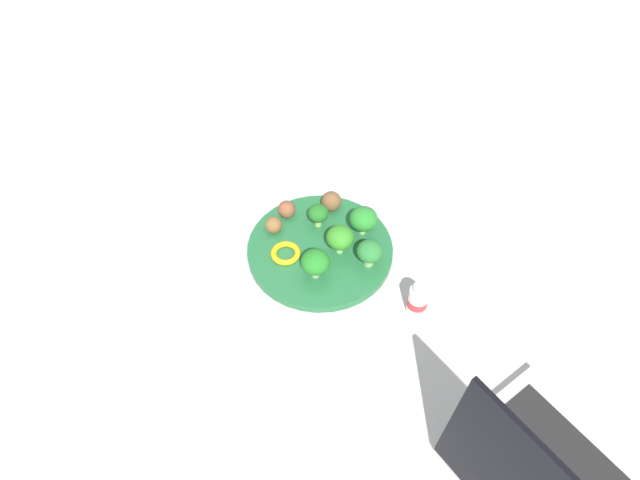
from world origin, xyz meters
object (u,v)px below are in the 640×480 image
broccoli_floret_mid_right (315,262)px  fork (217,197)px  yogurt_bottle (418,300)px  meatball_front_left (274,225)px  broccoli_floret_front_left (363,219)px  pepper_ring_front_left (286,253)px  meatball_far_rim (287,209)px  plate (320,249)px  broccoli_floret_mid_left (340,238)px  knife (208,208)px  napkin (210,203)px  broccoli_floret_front_right (370,251)px  meatball_mid_left (331,201)px  broccoli_floret_near_rim (318,214)px

broccoli_floret_mid_right → fork: bearing=159.1°
broccoli_floret_mid_right → yogurt_bottle: broccoli_floret_mid_right is taller
broccoli_floret_mid_right → meatball_front_left: (-0.12, 0.07, -0.02)m
broccoli_floret_front_left → pepper_ring_front_left: (-0.11, -0.11, -0.03)m
meatball_far_rim → broccoli_floret_front_left: bearing=7.6°
plate → broccoli_floret_mid_left: broccoli_floret_mid_left is taller
broccoli_floret_front_left → meatball_far_rim: (-0.15, -0.02, -0.02)m
plate → knife: (-0.26, 0.01, -0.00)m
meatball_far_rim → knife: size_ratio=0.24×
meatball_far_rim → napkin: meatball_far_rim is taller
broccoli_floret_mid_left → yogurt_bottle: (0.17, -0.06, -0.02)m
meatball_far_rim → knife: bearing=-165.6°
meatball_front_left → napkin: size_ratio=0.20×
plate → broccoli_floret_mid_right: (0.02, -0.07, 0.05)m
broccoli_floret_front_right → meatball_front_left: (-0.20, -0.00, -0.02)m
broccoli_floret_front_left → meatball_far_rim: size_ratio=1.70×
meatball_front_left → pepper_ring_front_left: meatball_front_left is taller
broccoli_floret_front_right → fork: 0.36m
knife → meatball_mid_left: bearing=22.4°
napkin → fork: fork is taller
napkin → broccoli_floret_front_left: bearing=7.8°
meatball_far_rim → pepper_ring_front_left: bearing=-64.7°
broccoli_floret_front_left → meatball_front_left: broccoli_floret_front_left is taller
knife → broccoli_floret_front_right: bearing=-0.7°
meatball_front_left → fork: meatball_front_left is taller
knife → meatball_front_left: bearing=-2.1°
pepper_ring_front_left → fork: pepper_ring_front_left is taller
napkin → meatball_front_left: bearing=-8.0°
yogurt_bottle → meatball_far_rim: bearing=162.1°
pepper_ring_front_left → broccoli_floret_near_rim: bearing=76.1°
broccoli_floret_near_rim → meatball_far_rim: bearing=-177.6°
napkin → broccoli_floret_front_right: bearing=-3.5°
broccoli_floret_near_rim → fork: 0.24m
meatball_mid_left → fork: meatball_mid_left is taller
napkin → fork: bearing=71.0°
broccoli_floret_front_right → yogurt_bottle: bearing=-25.4°
plate → broccoli_floret_front_right: bearing=0.9°
broccoli_floret_mid_left → yogurt_bottle: broccoli_floret_mid_left is taller
broccoli_floret_front_right → knife: size_ratio=0.38×
broccoli_floret_front_right → broccoli_floret_mid_right: size_ratio=0.94×
broccoli_floret_mid_left → meatball_mid_left: size_ratio=1.47×
broccoli_floret_front_left → meatball_mid_left: bearing=157.3°
napkin → knife: 0.02m
broccoli_floret_near_rim → napkin: broccoli_floret_near_rim is taller
broccoli_floret_mid_left → napkin: broccoli_floret_mid_left is taller
broccoli_floret_near_rim → knife: size_ratio=0.34×
pepper_ring_front_left → yogurt_bottle: size_ratio=0.81×
broccoli_floret_near_rim → broccoli_floret_mid_left: size_ratio=0.83×
yogurt_bottle → broccoli_floret_front_left: bearing=141.6°
broccoli_floret_near_rim → pepper_ring_front_left: size_ratio=0.89×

